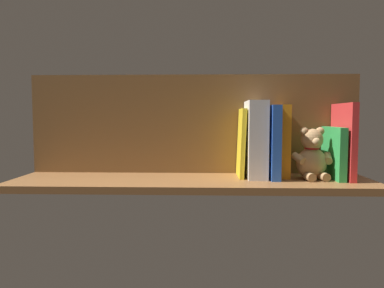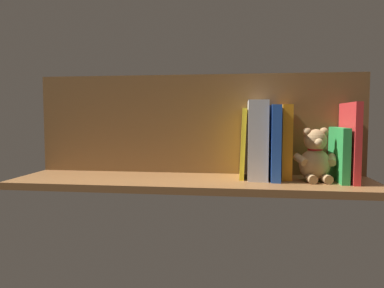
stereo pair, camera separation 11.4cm
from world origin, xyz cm
name	(u,v)px [view 2 (the right image)]	position (x,y,z in cm)	size (l,w,h in cm)	color
ground_plane	(192,182)	(0.00, 0.00, -1.10)	(113.20, 29.38, 2.20)	brown
shelf_back_panel	(197,124)	(0.00, -12.44, 17.11)	(113.20, 1.50, 34.21)	brown
book_0	(349,142)	(-48.11, -2.28, 11.96)	(1.96, 18.03, 23.92)	red
book_1	(339,154)	(-45.21, -2.55, 8.20)	(2.33, 17.47, 16.39)	green
teddy_bear	(315,158)	(-37.87, -0.64, 7.23)	(13.22, 11.33, 16.42)	tan
book_2	(285,142)	(-29.47, -5.30, 11.75)	(3.08, 11.98, 23.49)	orange
book_3	(274,142)	(-25.75, -3.01, 11.64)	(2.84, 16.55, 23.27)	blue
dictionary_thick_white	(257,140)	(-20.53, -3.51, 12.39)	(6.08, 15.36, 24.77)	silver
book_4	(243,143)	(-16.04, -4.67, 11.15)	(1.40, 13.24, 22.30)	yellow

